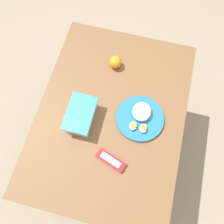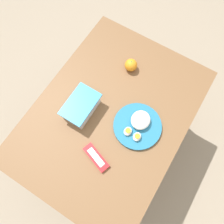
{
  "view_description": "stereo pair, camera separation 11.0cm",
  "coord_description": "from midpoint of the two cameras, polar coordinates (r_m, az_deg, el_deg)",
  "views": [
    {
      "loc": [
        -0.35,
        -0.1,
        1.79
      ],
      "look_at": [
        0.0,
        -0.0,
        0.75
      ],
      "focal_mm": 35.0,
      "sensor_mm": 36.0,
      "label": 1
    },
    {
      "loc": [
        -0.31,
        -0.2,
        1.79
      ],
      "look_at": [
        0.0,
        -0.0,
        0.75
      ],
      "focal_mm": 35.0,
      "sensor_mm": 36.0,
      "label": 2
    }
  ],
  "objects": [
    {
      "name": "ground_plane",
      "position": [
        1.83,
        -1.9,
        -8.14
      ],
      "size": [
        10.0,
        10.0,
        0.0
      ],
      "primitive_type": "plane",
      "color": "gray"
    },
    {
      "name": "table",
      "position": [
        1.23,
        -2.8,
        -2.53
      ],
      "size": [
        1.04,
        0.76,
        0.72
      ],
      "color": "brown",
      "rests_on": "ground_plane"
    },
    {
      "name": "food_container",
      "position": [
        1.1,
        -10.91,
        -1.51
      ],
      "size": [
        0.2,
        0.13,
        0.09
      ],
      "color": "white",
      "rests_on": "table"
    },
    {
      "name": "orange_fruit",
      "position": [
        1.22,
        -1.74,
        12.57
      ],
      "size": [
        0.07,
        0.07,
        0.07
      ],
      "color": "orange",
      "rests_on": "table"
    },
    {
      "name": "rice_plate",
      "position": [
        1.11,
        4.62,
        -1.71
      ],
      "size": [
        0.24,
        0.24,
        0.06
      ],
      "color": "teal",
      "rests_on": "table"
    },
    {
      "name": "candy_bar",
      "position": [
        1.07,
        -3.34,
        -12.86
      ],
      "size": [
        0.09,
        0.16,
        0.02
      ],
      "color": "red",
      "rests_on": "table"
    }
  ]
}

